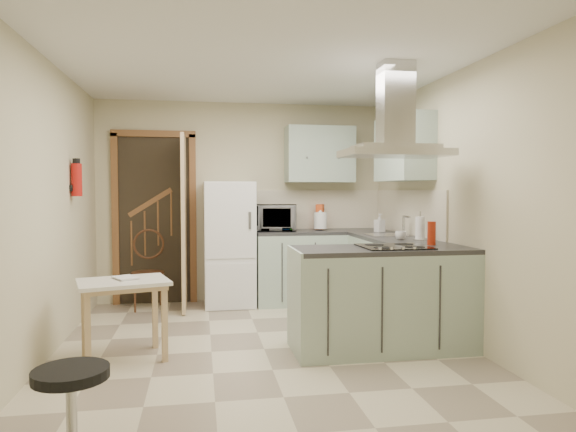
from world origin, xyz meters
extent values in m
plane|color=beige|center=(0.00, 0.00, 0.00)|extent=(4.20, 4.20, 0.00)
plane|color=silver|center=(0.00, 0.00, 2.50)|extent=(4.20, 4.20, 0.00)
plane|color=beige|center=(0.00, 2.10, 1.25)|extent=(3.60, 0.00, 3.60)
plane|color=beige|center=(-1.80, 0.00, 1.25)|extent=(0.00, 4.20, 4.20)
plane|color=beige|center=(1.80, 0.00, 1.25)|extent=(0.00, 4.20, 4.20)
cube|color=brown|center=(-1.10, 2.07, 1.05)|extent=(1.10, 0.12, 2.10)
cube|color=white|center=(-0.20, 1.80, 0.75)|extent=(0.60, 0.60, 1.50)
cube|color=#9EB2A0|center=(0.66, 1.80, 0.45)|extent=(1.08, 0.60, 0.90)
cube|color=#9EB2A0|center=(1.50, 1.12, 0.45)|extent=(0.60, 1.95, 0.90)
cube|color=beige|center=(0.96, 2.09, 1.15)|extent=(1.68, 0.02, 0.50)
cube|color=#9EB2A0|center=(0.95, 1.93, 1.85)|extent=(0.85, 0.35, 0.70)
cube|color=#9EB2A0|center=(1.62, 0.85, 1.85)|extent=(0.35, 0.90, 0.70)
cube|color=#9EB2A0|center=(1.02, -0.18, 0.45)|extent=(1.55, 0.65, 0.90)
cube|color=black|center=(1.12, -0.18, 0.91)|extent=(0.58, 0.50, 0.01)
cube|color=silver|center=(1.12, -0.18, 1.72)|extent=(0.90, 0.55, 0.10)
cube|color=silver|center=(1.50, 0.95, 0.91)|extent=(0.45, 0.40, 0.01)
cylinder|color=#B2140F|center=(-1.74, 0.90, 1.50)|extent=(0.10, 0.10, 0.32)
cube|color=tan|center=(-1.17, -0.08, 0.33)|extent=(0.82, 0.70, 0.66)
cube|color=#492C18|center=(-1.16, 1.76, 0.42)|extent=(0.42, 0.42, 0.85)
cylinder|color=black|center=(-1.20, -1.74, 0.25)|extent=(0.50, 0.50, 0.51)
imported|color=black|center=(0.34, 1.83, 1.06)|extent=(0.65, 0.50, 0.32)
cylinder|color=white|center=(0.93, 1.81, 1.02)|extent=(0.18, 0.18, 0.24)
cube|color=#C44317|center=(0.97, 2.00, 1.06)|extent=(0.15, 0.23, 0.32)
imported|color=silver|center=(1.57, 1.42, 1.01)|extent=(0.13, 0.13, 0.22)
cylinder|color=white|center=(1.63, 0.40, 1.02)|extent=(0.11, 0.11, 0.24)
imported|color=silver|center=(1.44, 0.44, 0.94)|extent=(0.13, 0.13, 0.09)
cylinder|color=red|center=(1.53, -0.05, 1.01)|extent=(0.08, 0.08, 0.21)
imported|color=#A14C35|center=(-1.23, -0.06, 0.71)|extent=(0.25, 0.27, 0.10)
camera|label=1|loc=(-0.55, -4.42, 1.40)|focal=32.00mm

